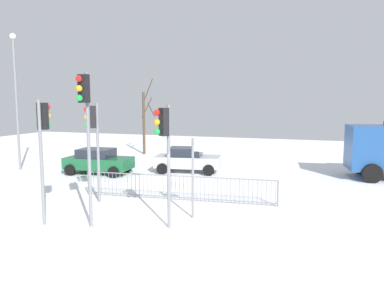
{
  "coord_description": "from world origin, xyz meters",
  "views": [
    {
      "loc": [
        5.35,
        -11.25,
        4.21
      ],
      "look_at": [
        0.42,
        3.56,
        2.37
      ],
      "focal_mm": 33.99,
      "sensor_mm": 36.0,
      "label": 1
    }
  ],
  "objects": [
    {
      "name": "ground_plane",
      "position": [
        0.0,
        0.0,
        0.0
      ],
      "size": [
        60.0,
        60.0,
        0.0
      ],
      "primitive_type": "plane",
      "color": "white"
    },
    {
      "name": "traffic_light_foreground_left",
      "position": [
        -1.62,
        -1.22,
        3.76
      ],
      "size": [
        0.32,
        0.57,
        5.16
      ],
      "rotation": [
        0.0,
        0.0,
        3.15
      ],
      "color": "slate",
      "rests_on": "ground"
    },
    {
      "name": "traffic_light_rear_left",
      "position": [
        -3.14,
        1.52,
        3.02
      ],
      "size": [
        0.51,
        0.43,
        4.12
      ],
      "rotation": [
        0.0,
        0.0,
        2.13
      ],
      "color": "slate",
      "rests_on": "ground"
    },
    {
      "name": "traffic_light_mid_right",
      "position": [
        0.83,
        -0.47,
        3.0
      ],
      "size": [
        0.45,
        0.48,
        4.1
      ],
      "rotation": [
        0.0,
        0.0,
        2.48
      ],
      "color": "slate",
      "rests_on": "ground"
    },
    {
      "name": "traffic_light_foreground_right",
      "position": [
        -3.28,
        -1.25,
        3.12
      ],
      "size": [
        0.32,
        0.57,
        4.26
      ],
      "rotation": [
        0.0,
        0.0,
        0.01
      ],
      "color": "slate",
      "rests_on": "ground"
    },
    {
      "name": "direction_sign_post",
      "position": [
        1.4,
        0.89,
        1.63
      ],
      "size": [
        0.79,
        0.09,
        2.9
      ],
      "rotation": [
        0.0,
        0.0,
        -0.02
      ],
      "color": "slate",
      "rests_on": "ground"
    },
    {
      "name": "pedestrian_guard_railing",
      "position": [
        -0.02,
        2.92,
        0.55
      ],
      "size": [
        8.37,
        0.85,
        1.07
      ],
      "rotation": [
        0.0,
        0.0,
        0.09
      ],
      "color": "slate",
      "rests_on": "ground"
    },
    {
      "name": "car_silver_far",
      "position": [
        -1.66,
        8.9,
        0.77
      ],
      "size": [
        4.01,
        2.4,
        1.47
      ],
      "rotation": [
        0.0,
        0.0,
        0.15
      ],
      "color": "#B2B5BA",
      "rests_on": "ground"
    },
    {
      "name": "car_green_mid",
      "position": [
        -6.41,
        6.79,
        0.77
      ],
      "size": [
        3.92,
        2.17,
        1.47
      ],
      "rotation": [
        0.0,
        0.0,
        0.08
      ],
      "color": "#195933",
      "rests_on": "ground"
    },
    {
      "name": "street_lamp",
      "position": [
        -11.72,
        6.36,
        4.9
      ],
      "size": [
        0.36,
        0.36,
        8.21
      ],
      "color": "slate",
      "rests_on": "ground"
    },
    {
      "name": "bare_tree_left",
      "position": [
        -7.33,
        14.88,
        2.66
      ],
      "size": [
        1.16,
        1.4,
        5.98
      ],
      "color": "#473828",
      "rests_on": "ground"
    }
  ]
}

